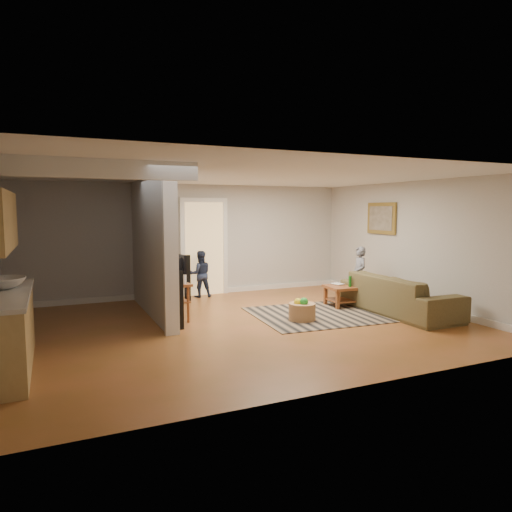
# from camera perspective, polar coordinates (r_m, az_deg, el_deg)

# --- Properties ---
(ground) EXTENTS (7.50, 7.50, 0.00)m
(ground) POSITION_cam_1_polar(r_m,az_deg,el_deg) (7.74, -1.85, -8.65)
(ground) COLOR brown
(ground) RESTS_ON ground
(room_shell) EXTENTS (7.54, 6.02, 2.52)m
(room_shell) POSITION_cam_1_polar(r_m,az_deg,el_deg) (7.59, -10.58, 2.12)
(room_shell) COLOR beige
(room_shell) RESTS_ON ground
(area_rug) EXTENTS (2.93, 2.24, 0.01)m
(area_rug) POSITION_cam_1_polar(r_m,az_deg,el_deg) (8.68, 9.12, -7.09)
(area_rug) COLOR black
(area_rug) RESTS_ON ground
(sofa) EXTENTS (0.98, 2.46, 0.71)m
(sofa) POSITION_cam_1_polar(r_m,az_deg,el_deg) (9.03, 17.34, -6.82)
(sofa) COLOR #4B4525
(sofa) RESTS_ON ground
(coffee_table) EXTENTS (1.11, 0.70, 0.63)m
(coffee_table) POSITION_cam_1_polar(r_m,az_deg,el_deg) (9.44, 11.97, -4.14)
(coffee_table) COLOR brown
(coffee_table) RESTS_ON ground
(tv_console) EXTENTS (0.54, 1.11, 0.92)m
(tv_console) POSITION_cam_1_polar(r_m,az_deg,el_deg) (8.26, -10.54, -3.52)
(tv_console) COLOR brown
(tv_console) RESTS_ON ground
(speaker_left) EXTENTS (0.11, 0.11, 0.96)m
(speaker_left) POSITION_cam_1_polar(r_m,az_deg,el_deg) (7.49, -9.51, -5.44)
(speaker_left) COLOR black
(speaker_left) RESTS_ON ground
(speaker_right) EXTENTS (0.13, 0.13, 0.99)m
(speaker_right) POSITION_cam_1_polar(r_m,az_deg,el_deg) (9.76, -8.57, -2.74)
(speaker_right) COLOR black
(speaker_right) RESTS_ON ground
(toy_basket) EXTENTS (0.47, 0.47, 0.42)m
(toy_basket) POSITION_cam_1_polar(r_m,az_deg,el_deg) (8.07, 5.78, -6.83)
(toy_basket) COLOR #966841
(toy_basket) RESTS_ON ground
(child) EXTENTS (0.36, 0.48, 1.17)m
(child) POSITION_cam_1_polar(r_m,az_deg,el_deg) (9.88, 12.71, -5.62)
(child) COLOR slate
(child) RESTS_ON ground
(toddler) EXTENTS (0.55, 0.45, 1.03)m
(toddler) POSITION_cam_1_polar(r_m,az_deg,el_deg) (10.27, -6.95, -5.10)
(toddler) COLOR #222B47
(toddler) RESTS_ON ground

